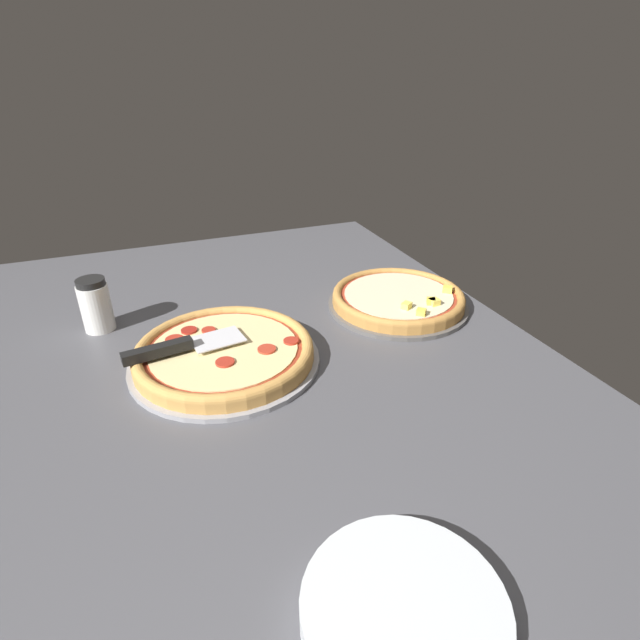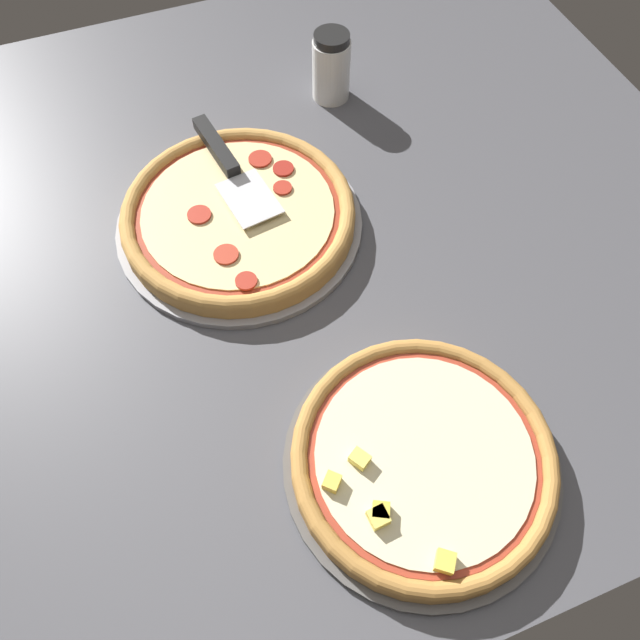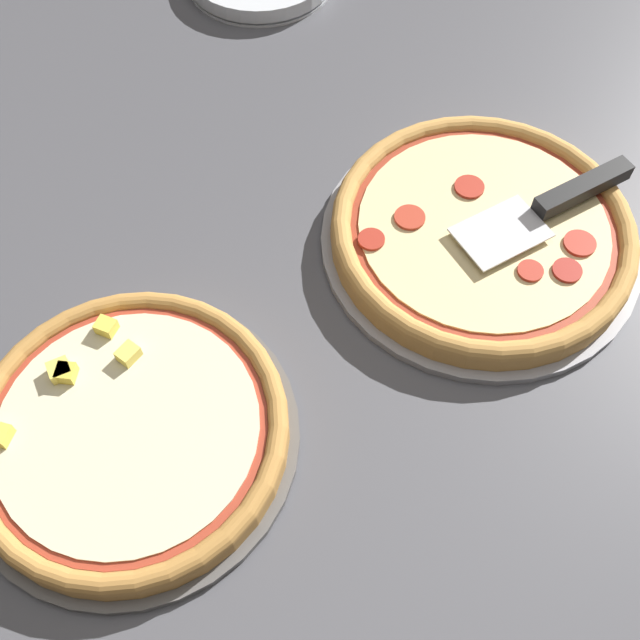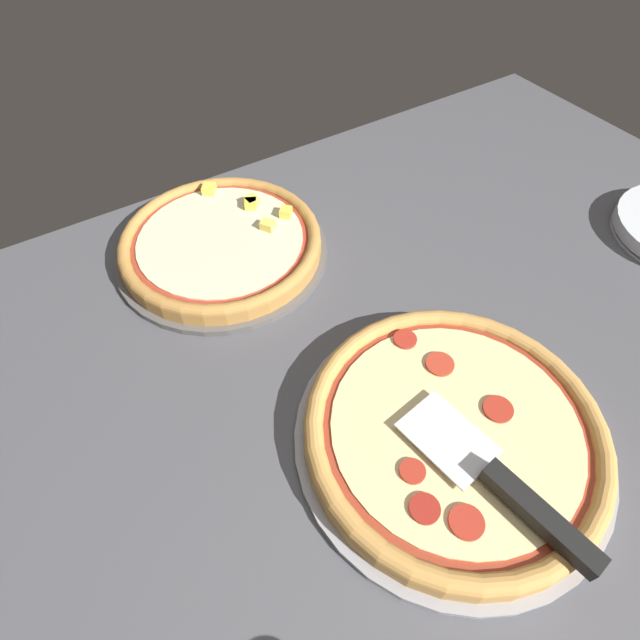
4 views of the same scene
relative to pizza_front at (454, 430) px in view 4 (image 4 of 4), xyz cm
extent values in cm
cube|color=#4C4C51|center=(0.73, 2.58, -4.47)|extent=(152.01, 121.96, 3.60)
cylinder|color=#939399|center=(0.01, 0.00, -2.17)|extent=(36.87, 36.87, 1.00)
cylinder|color=#C68E47|center=(0.01, 0.00, -0.61)|extent=(34.66, 34.66, 2.12)
torus|color=#C68E47|center=(0.01, 0.00, 0.45)|extent=(34.66, 34.66, 2.29)
cylinder|color=maroon|center=(0.01, 0.00, 0.53)|extent=(30.12, 30.12, 0.15)
cylinder|color=beige|center=(0.01, 0.00, 0.65)|extent=(28.42, 28.42, 0.40)
cylinder|color=#AD2D1E|center=(2.73, 12.71, 1.05)|extent=(3.03, 3.03, 0.40)
cylinder|color=#B73823|center=(3.98, 7.40, 1.05)|extent=(3.54, 3.54, 0.40)
cylinder|color=maroon|center=(-8.97, -5.28, 1.05)|extent=(3.22, 3.22, 0.40)
cylinder|color=#AD2D1E|center=(-7.54, -1.55, 1.05)|extent=(2.84, 2.84, 0.40)
cylinder|color=#AD2D1E|center=(5.53, -0.99, 1.05)|extent=(3.50, 3.50, 0.40)
cylinder|color=#AD2D1E|center=(-6.31, -8.52, 1.05)|extent=(3.62, 3.62, 0.40)
cylinder|color=#565451|center=(-9.02, 43.47, -2.17)|extent=(33.11, 33.11, 1.00)
cylinder|color=#B77F3D|center=(-9.02, 43.47, -0.63)|extent=(31.12, 31.12, 2.08)
torus|color=#B77F3D|center=(-9.02, 43.47, 0.41)|extent=(31.12, 31.12, 2.02)
cylinder|color=#A33823|center=(-9.02, 43.47, 0.49)|extent=(27.05, 27.05, 0.15)
cylinder|color=beige|center=(-9.02, 43.47, 0.61)|extent=(25.52, 25.52, 0.40)
cube|color=#F4D64C|center=(2.21, 42.67, 1.50)|extent=(2.59, 2.60, 1.37)
cube|color=#F9E05B|center=(-1.03, 48.11, 1.50)|extent=(2.19, 2.25, 1.37)
cube|color=yellow|center=(-1.58, 47.58, 1.50)|extent=(2.53, 2.51, 1.37)
cube|color=#F9E05B|center=(-1.74, 41.34, 1.50)|extent=(2.60, 2.74, 1.37)
cube|color=#F4D64C|center=(-5.69, 54.81, 1.50)|extent=(2.91, 2.94, 1.37)
cube|color=silver|center=(-2.13, -0.80, 1.72)|extent=(8.10, 10.72, 0.24)
cube|color=black|center=(-0.49, -12.05, 2.60)|extent=(4.04, 13.08, 2.00)
camera|label=1|loc=(83.28, -13.16, 50.91)|focal=28.00mm
camera|label=2|loc=(11.04, 61.68, 70.31)|focal=35.00mm
camera|label=3|loc=(-42.52, 36.87, 67.18)|focal=42.00mm
camera|label=4|loc=(-27.06, -14.15, 52.12)|focal=28.00mm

